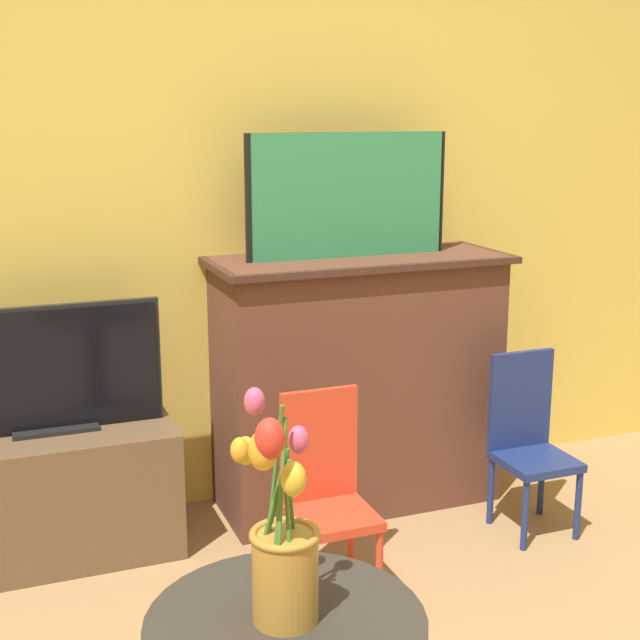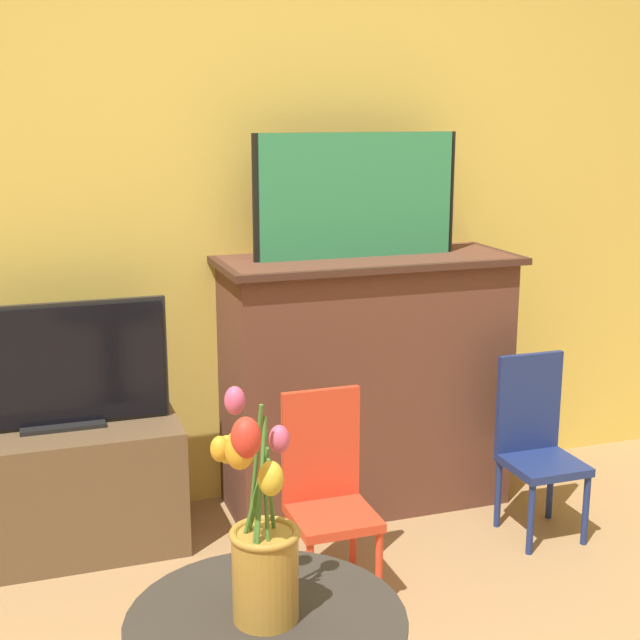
% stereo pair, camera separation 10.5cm
% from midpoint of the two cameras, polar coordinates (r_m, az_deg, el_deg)
% --- Properties ---
extents(wall_back, '(8.00, 0.06, 2.70)m').
position_cam_midpoint_polar(wall_back, '(3.45, -5.26, 10.25)').
color(wall_back, '#EAC651').
rests_on(wall_back, ground).
extents(fireplace_mantel, '(1.14, 0.46, 0.99)m').
position_cam_midpoint_polar(fireplace_mantel, '(3.48, 1.53, -3.76)').
color(fireplace_mantel, brown).
rests_on(fireplace_mantel, ground).
extents(painting, '(0.79, 0.03, 0.46)m').
position_cam_midpoint_polar(painting, '(3.33, 0.93, 7.98)').
color(painting, black).
rests_on(painting, fireplace_mantel).
extents(tv_stand, '(0.79, 0.43, 0.46)m').
position_cam_midpoint_polar(tv_stand, '(3.31, -17.19, -10.48)').
color(tv_stand, brown).
rests_on(tv_stand, ground).
extents(tv_monitor, '(0.75, 0.12, 0.44)m').
position_cam_midpoint_polar(tv_monitor, '(3.17, -17.74, -3.13)').
color(tv_monitor, black).
rests_on(tv_monitor, tv_stand).
extents(chair_red, '(0.26, 0.26, 0.66)m').
position_cam_midpoint_polar(chair_red, '(2.89, -0.67, -10.69)').
color(chair_red, red).
rests_on(chair_red, ground).
extents(chair_blue, '(0.26, 0.26, 0.66)m').
position_cam_midpoint_polar(chair_blue, '(3.40, 12.31, -7.30)').
color(chair_blue, navy).
rests_on(chair_blue, ground).
extents(vase_tulips, '(0.17, 0.21, 0.48)m').
position_cam_midpoint_polar(vase_tulips, '(1.80, -4.20, -14.22)').
color(vase_tulips, '#B78433').
rests_on(vase_tulips, side_table).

